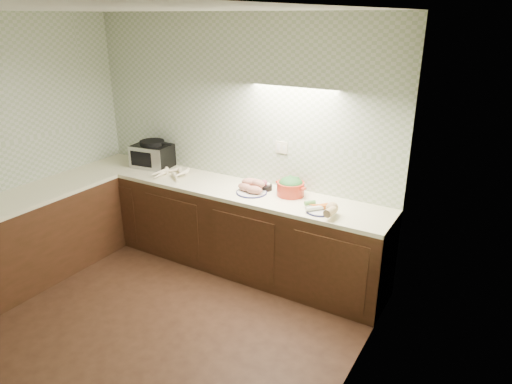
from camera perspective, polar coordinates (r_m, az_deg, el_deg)
The scene contains 8 objects.
room at distance 3.50m, azimuth -18.83°, elevation 4.62°, with size 3.60×3.60×2.60m.
counter at distance 4.82m, azimuth -16.55°, elevation -5.70°, with size 3.60×3.60×0.90m.
toaster_oven at distance 5.46m, azimuth -12.79°, elevation 4.59°, with size 0.47×0.39×0.31m.
parsnip_pile at distance 5.09m, azimuth -10.64°, elevation 2.17°, with size 0.29×0.37×0.07m.
sweet_potato_plate at distance 4.55m, azimuth -0.48°, elevation 0.55°, with size 0.31×0.31×0.14m.
onion_bowl at distance 4.64m, azimuth 1.16°, elevation 0.74°, with size 0.14×0.14×0.10m.
dutch_oven at distance 4.49m, azimuth 4.35°, elevation 0.69°, with size 0.34×0.32×0.19m.
veg_plate at distance 4.14m, azimuth 8.65°, elevation -2.04°, with size 0.38×0.28×0.12m.
Camera 1 is at (2.58, -2.17, 2.56)m, focal length 32.00 mm.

